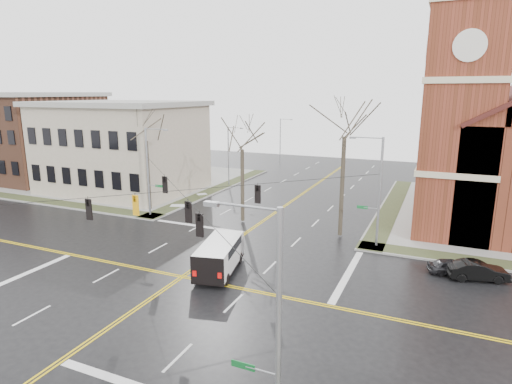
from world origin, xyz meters
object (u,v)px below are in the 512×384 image
at_px(tree_nw_far, 146,136).
at_px(tree_ne, 345,130).
at_px(streetlight_north_a, 229,154).
at_px(signal_pole_nw, 149,169).
at_px(signal_pole_ne, 378,189).
at_px(streetlight_north_b, 281,139).
at_px(parked_car_a, 452,267).
at_px(parked_car_b, 478,271).
at_px(tree_nw_near, 242,145).
at_px(cargo_van, 220,253).
at_px(signal_pole_se, 273,330).

distance_m(tree_nw_far, tree_ne, 21.12).
bearing_deg(streetlight_north_a, signal_pole_nw, -92.32).
xyz_separation_m(signal_pole_ne, streetlight_north_b, (-21.97, 36.50, -0.48)).
bearing_deg(parked_car_a, tree_ne, 43.03).
relative_size(parked_car_a, parked_car_b, 0.81).
distance_m(parked_car_a, tree_nw_near, 20.95).
relative_size(signal_pole_ne, streetlight_north_b, 1.12).
height_order(parked_car_a, tree_ne, tree_ne).
distance_m(parked_car_a, parked_car_b, 1.65).
distance_m(parked_car_b, tree_nw_far, 33.09).
bearing_deg(tree_ne, streetlight_north_b, 118.19).
height_order(streetlight_north_a, tree_ne, tree_ne).
distance_m(streetlight_north_b, tree_ne, 40.05).
xyz_separation_m(tree_nw_near, tree_ne, (9.87, -0.51, 1.79)).
bearing_deg(signal_pole_ne, cargo_van, -134.70).
xyz_separation_m(parked_car_b, tree_ne, (-10.69, 5.19, 8.83)).
bearing_deg(streetlight_north_b, tree_ne, -61.81).
bearing_deg(parked_car_b, tree_ne, 47.92).
bearing_deg(streetlight_north_b, streetlight_north_a, -90.00).
relative_size(signal_pole_ne, tree_nw_near, 0.85).
bearing_deg(signal_pole_se, signal_pole_nw, 134.55).
relative_size(parked_car_b, tree_nw_near, 0.38).
xyz_separation_m(streetlight_north_a, tree_nw_near, (8.90, -14.51, 3.23)).
height_order(signal_pole_ne, tree_nw_far, tree_nw_far).
xyz_separation_m(cargo_van, tree_nw_near, (-3.70, 11.46, 6.38)).
height_order(streetlight_north_b, parked_car_b, streetlight_north_b).
bearing_deg(signal_pole_nw, parked_car_b, -7.04).
height_order(streetlight_north_b, tree_nw_far, tree_nw_far).
xyz_separation_m(streetlight_north_b, tree_nw_near, (8.90, -34.51, 3.23)).
bearing_deg(parked_car_a, streetlight_north_b, 16.12).
xyz_separation_m(parked_car_b, tree_nw_near, (-20.56, 5.71, 7.04)).
relative_size(signal_pole_nw, cargo_van, 1.45).
distance_m(signal_pole_ne, streetlight_north_b, 42.61).
xyz_separation_m(signal_pole_ne, signal_pole_nw, (-22.64, 0.00, 0.00)).
xyz_separation_m(signal_pole_se, parked_car_a, (5.87, 19.61, -4.40)).
bearing_deg(signal_pole_se, cargo_van, 124.73).
height_order(cargo_van, tree_nw_far, tree_nw_far).
height_order(signal_pole_se, parked_car_a, signal_pole_se).
distance_m(streetlight_north_a, parked_car_b, 35.93).
xyz_separation_m(signal_pole_ne, tree_nw_far, (-24.28, 1.88, 3.10)).
distance_m(streetlight_north_a, streetlight_north_b, 20.00).
xyz_separation_m(signal_pole_nw, streetlight_north_a, (0.67, 16.50, -0.48)).
bearing_deg(tree_nw_far, tree_ne, -1.10).
xyz_separation_m(streetlight_north_a, streetlight_north_b, (0.00, 20.00, 0.00)).
distance_m(signal_pole_nw, signal_pole_se, 32.28).
relative_size(signal_pole_ne, signal_pole_nw, 1.00).
xyz_separation_m(signal_pole_nw, tree_nw_near, (9.56, 1.99, 2.75)).
height_order(signal_pole_ne, cargo_van, signal_pole_ne).
bearing_deg(streetlight_north_a, signal_pole_se, -60.91).
xyz_separation_m(streetlight_north_a, parked_car_b, (29.46, -20.22, -3.81)).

